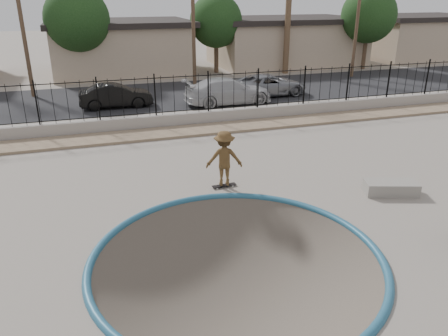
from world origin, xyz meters
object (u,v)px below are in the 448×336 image
object	(u,v)px
skater	(224,161)
skateboard	(224,185)
car_c	(228,91)
car_d	(269,85)
concrete_ledge	(391,188)
car_b	(116,96)

from	to	relation	value
skater	skateboard	bearing A→B (deg)	-77.06
car_c	skater	bearing A→B (deg)	158.49
car_d	concrete_ledge	bearing A→B (deg)	169.35
car_b	car_d	xyz separation A→B (m)	(9.06, 0.22, 0.00)
car_c	car_b	bearing A→B (deg)	77.22
skateboard	car_c	bearing A→B (deg)	67.64
skater	skateboard	size ratio (longest dim) A/B	2.23
concrete_ledge	car_d	distance (m)	14.13
skater	car_d	distance (m)	13.68
skater	car_c	distance (m)	11.27
concrete_ledge	car_c	world-z (taller)	car_c
car_b	car_c	xyz separation A→B (m)	(6.05, -1.08, 0.08)
skater	car_d	xyz separation A→B (m)	(6.65, 11.96, -0.22)
car_c	car_d	size ratio (longest dim) A/B	1.08
concrete_ledge	car_b	xyz separation A→B (m)	(-7.22, 13.78, 0.47)
skateboard	car_b	distance (m)	12.00
concrete_ledge	car_d	xyz separation A→B (m)	(1.85, 14.00, 0.47)
car_c	skateboard	bearing A→B (deg)	158.49
car_b	car_c	size ratio (longest dim) A/B	0.78
skater	concrete_ledge	bearing A→B (deg)	169.90
skateboard	car_d	xyz separation A→B (m)	(6.65, 11.96, 0.62)
skater	skateboard	world-z (taller)	skater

